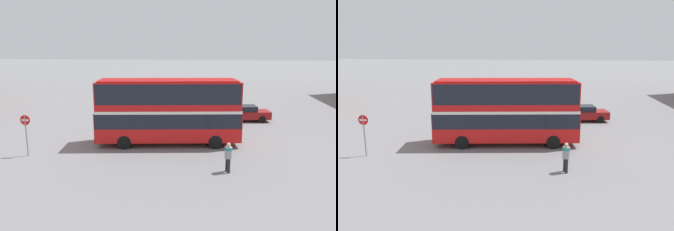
% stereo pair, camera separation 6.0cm
% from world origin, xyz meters
% --- Properties ---
extents(ground_plane, '(240.00, 240.00, 0.00)m').
position_xyz_m(ground_plane, '(0.00, 0.00, 0.00)').
color(ground_plane, slate).
extents(double_decker_bus, '(10.42, 3.85, 4.69)m').
position_xyz_m(double_decker_bus, '(1.67, -0.28, 2.67)').
color(double_decker_bus, red).
rests_on(double_decker_bus, ground_plane).
extents(pedestrian_foreground, '(0.56, 0.56, 1.74)m').
position_xyz_m(pedestrian_foreground, '(5.64, -5.27, 1.07)').
color(pedestrian_foreground, '#232328').
rests_on(pedestrian_foreground, ground_plane).
extents(parked_car_kerb_near, '(4.71, 2.26, 1.47)m').
position_xyz_m(parked_car_kerb_near, '(8.05, 7.60, 0.75)').
color(parked_car_kerb_near, maroon).
rests_on(parked_car_kerb_near, ground_plane).
extents(no_entry_sign, '(0.66, 0.08, 2.73)m').
position_xyz_m(no_entry_sign, '(-7.10, -3.89, 1.84)').
color(no_entry_sign, gray).
rests_on(no_entry_sign, ground_plane).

